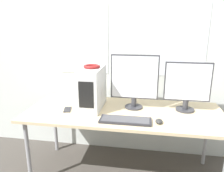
% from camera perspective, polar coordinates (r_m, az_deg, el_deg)
% --- Properties ---
extents(wall_back, '(8.00, 0.07, 2.70)m').
position_cam_1_polar(wall_back, '(2.59, 4.69, 10.90)').
color(wall_back, silver).
rests_on(wall_back, ground_plane).
extents(desk, '(1.97, 0.80, 0.73)m').
position_cam_1_polar(desk, '(2.23, 3.12, -7.64)').
color(desk, '#D1BA8E').
rests_on(desk, ground_plane).
extents(pc_tower, '(0.20, 0.47, 0.42)m').
position_cam_1_polar(pc_tower, '(2.25, -5.15, -0.53)').
color(pc_tower, silver).
rests_on(pc_tower, desk).
extents(headphones, '(0.17, 0.17, 0.03)m').
position_cam_1_polar(headphones, '(2.20, -5.29, 5.13)').
color(headphones, maroon).
rests_on(headphones, pc_tower).
extents(monitor_main, '(0.48, 0.18, 0.55)m').
position_cam_1_polar(monitor_main, '(2.21, 5.88, 1.54)').
color(monitor_main, '#333338').
rests_on(monitor_main, desk).
extents(monitor_right_near, '(0.45, 0.18, 0.49)m').
position_cam_1_polar(monitor_right_near, '(2.26, 19.07, 0.16)').
color(monitor_right_near, '#333338').
rests_on(monitor_right_near, desk).
extents(keyboard, '(0.46, 0.17, 0.02)m').
position_cam_1_polar(keyboard, '(1.98, 3.52, -8.91)').
color(keyboard, '#28282D').
rests_on(keyboard, desk).
extents(mouse, '(0.06, 0.09, 0.03)m').
position_cam_1_polar(mouse, '(1.99, 12.18, -8.98)').
color(mouse, '#2D2D2D').
rests_on(mouse, desk).
extents(cell_phone, '(0.10, 0.15, 0.01)m').
position_cam_1_polar(cell_phone, '(2.28, -11.54, -6.04)').
color(cell_phone, '#232328').
rests_on(cell_phone, desk).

